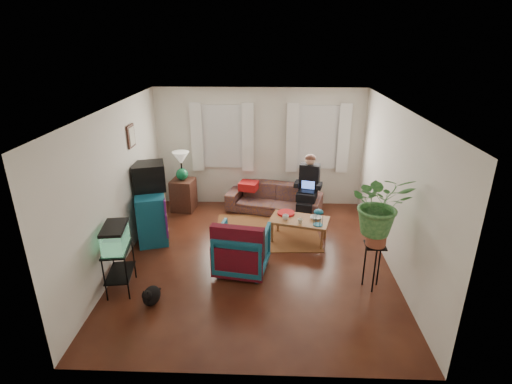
{
  "coord_description": "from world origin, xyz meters",
  "views": [
    {
      "loc": [
        0.23,
        -5.96,
        3.64
      ],
      "look_at": [
        0.0,
        0.4,
        1.1
      ],
      "focal_mm": 28.0,
      "sensor_mm": 36.0,
      "label": 1
    }
  ],
  "objects_px": {
    "armchair": "(242,247)",
    "coffee_table": "(299,230)",
    "dresser": "(151,214)",
    "side_table": "(184,195)",
    "plant_stand": "(373,266)",
    "aquarium_stand": "(120,269)",
    "sofa": "(274,194)"
  },
  "relations": [
    {
      "from": "dresser",
      "to": "aquarium_stand",
      "type": "xyz_separation_m",
      "value": [
        -0.01,
        -1.71,
        -0.12
      ]
    },
    {
      "from": "aquarium_stand",
      "to": "coffee_table",
      "type": "height_order",
      "value": "aquarium_stand"
    },
    {
      "from": "aquarium_stand",
      "to": "plant_stand",
      "type": "relative_size",
      "value": 0.95
    },
    {
      "from": "side_table",
      "to": "coffee_table",
      "type": "height_order",
      "value": "side_table"
    },
    {
      "from": "aquarium_stand",
      "to": "armchair",
      "type": "xyz_separation_m",
      "value": [
        1.8,
        0.61,
        0.06
      ]
    },
    {
      "from": "plant_stand",
      "to": "sofa",
      "type": "bearing_deg",
      "value": 117.75
    },
    {
      "from": "side_table",
      "to": "plant_stand",
      "type": "bearing_deg",
      "value": -39.0
    },
    {
      "from": "sofa",
      "to": "plant_stand",
      "type": "xyz_separation_m",
      "value": [
        1.46,
        -2.78,
        -0.02
      ]
    },
    {
      "from": "sofa",
      "to": "aquarium_stand",
      "type": "xyz_separation_m",
      "value": [
        -2.34,
        -2.96,
        -0.04
      ]
    },
    {
      "from": "side_table",
      "to": "coffee_table",
      "type": "distance_m",
      "value": 2.78
    },
    {
      "from": "aquarium_stand",
      "to": "armchair",
      "type": "relative_size",
      "value": 0.85
    },
    {
      "from": "side_table",
      "to": "dresser",
      "type": "height_order",
      "value": "dresser"
    },
    {
      "from": "dresser",
      "to": "plant_stand",
      "type": "bearing_deg",
      "value": -39.04
    },
    {
      "from": "sofa",
      "to": "coffee_table",
      "type": "distance_m",
      "value": 1.41
    },
    {
      "from": "side_table",
      "to": "armchair",
      "type": "relative_size",
      "value": 0.84
    },
    {
      "from": "coffee_table",
      "to": "armchair",
      "type": "bearing_deg",
      "value": -118.42
    },
    {
      "from": "sofa",
      "to": "armchair",
      "type": "bearing_deg",
      "value": -88.1
    },
    {
      "from": "armchair",
      "to": "plant_stand",
      "type": "relative_size",
      "value": 1.11
    },
    {
      "from": "sofa",
      "to": "dresser",
      "type": "height_order",
      "value": "dresser"
    },
    {
      "from": "dresser",
      "to": "plant_stand",
      "type": "distance_m",
      "value": 4.09
    },
    {
      "from": "side_table",
      "to": "dresser",
      "type": "distance_m",
      "value": 1.31
    },
    {
      "from": "side_table",
      "to": "plant_stand",
      "type": "distance_m",
      "value": 4.44
    },
    {
      "from": "armchair",
      "to": "coffee_table",
      "type": "distance_m",
      "value": 1.44
    },
    {
      "from": "dresser",
      "to": "coffee_table",
      "type": "height_order",
      "value": "dresser"
    },
    {
      "from": "armchair",
      "to": "side_table",
      "type": "bearing_deg",
      "value": -48.73
    },
    {
      "from": "sofa",
      "to": "aquarium_stand",
      "type": "bearing_deg",
      "value": -113.6
    },
    {
      "from": "side_table",
      "to": "plant_stand",
      "type": "xyz_separation_m",
      "value": [
        3.45,
        -2.79,
        0.02
      ]
    },
    {
      "from": "side_table",
      "to": "sofa",
      "type": "bearing_deg",
      "value": -0.32
    },
    {
      "from": "coffee_table",
      "to": "sofa",
      "type": "bearing_deg",
      "value": 124.33
    },
    {
      "from": "coffee_table",
      "to": "plant_stand",
      "type": "height_order",
      "value": "plant_stand"
    },
    {
      "from": "aquarium_stand",
      "to": "side_table",
      "type": "bearing_deg",
      "value": 74.99
    },
    {
      "from": "dresser",
      "to": "coffee_table",
      "type": "distance_m",
      "value": 2.79
    }
  ]
}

